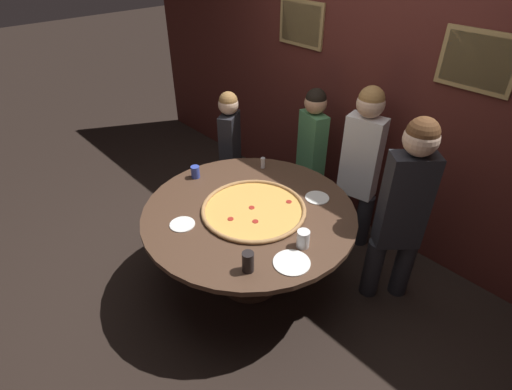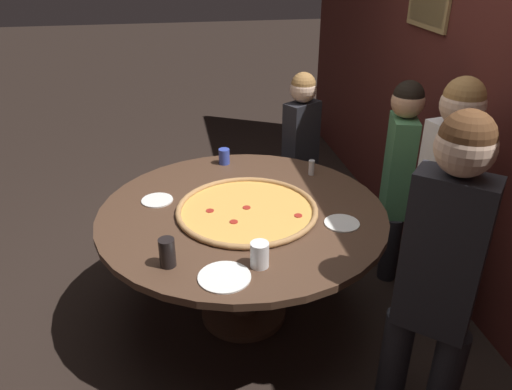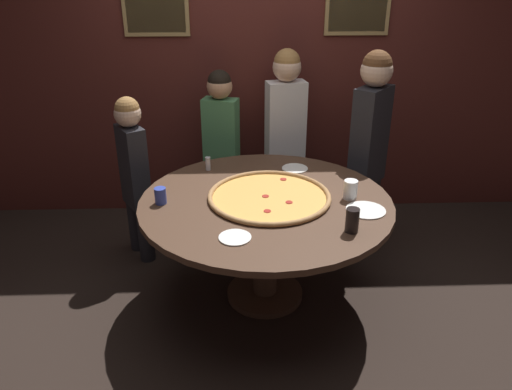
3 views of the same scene
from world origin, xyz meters
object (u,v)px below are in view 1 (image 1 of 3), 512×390
at_px(drink_cup_near_right, 303,239).
at_px(white_plate_beside_cup, 182,224).
at_px(diner_far_left, 404,205).
at_px(diner_far_right, 361,160).
at_px(condiment_shaker, 263,163).
at_px(dining_table, 249,224).
at_px(giant_pizza, 254,209).
at_px(drink_cup_far_left, 248,262).
at_px(white_plate_far_back, 292,263).
at_px(white_plate_near_front, 317,198).
at_px(diner_side_right, 230,146).
at_px(diner_centre_back, 312,149).
at_px(drink_cup_beside_pizza, 195,172).

relative_size(drink_cup_near_right, white_plate_beside_cup, 0.69).
xyz_separation_m(white_plate_beside_cup, diner_far_left, (1.02, 1.19, 0.13)).
height_order(white_plate_beside_cup, diner_far_right, diner_far_right).
bearing_deg(drink_cup_near_right, condiment_shaker, 151.16).
height_order(white_plate_beside_cup, diner_far_left, diner_far_left).
height_order(dining_table, giant_pizza, giant_pizza).
relative_size(drink_cup_far_left, white_plate_far_back, 0.59).
xyz_separation_m(dining_table, white_plate_beside_cup, (-0.19, -0.47, 0.13)).
relative_size(giant_pizza, diner_far_right, 0.53).
height_order(white_plate_beside_cup, condiment_shaker, condiment_shaker).
xyz_separation_m(white_plate_beside_cup, condiment_shaker, (-0.19, 0.97, 0.05)).
height_order(drink_cup_near_right, condiment_shaker, drink_cup_near_right).
bearing_deg(white_plate_near_front, condiment_shaker, 179.42).
relative_size(drink_cup_near_right, condiment_shaker, 1.28).
bearing_deg(diner_side_right, drink_cup_far_left, -157.31).
xyz_separation_m(giant_pizza, diner_side_right, (-0.96, 0.56, -0.04)).
bearing_deg(white_plate_near_front, giant_pizza, -114.32).
bearing_deg(giant_pizza, diner_centre_back, 107.77).
xyz_separation_m(diner_centre_back, diner_side_right, (-0.63, -0.48, -0.05)).
bearing_deg(diner_far_right, giant_pizza, 68.08).
bearing_deg(white_plate_beside_cup, diner_far_right, 75.04).
bearing_deg(drink_cup_beside_pizza, diner_centre_back, 72.13).
relative_size(white_plate_beside_cup, white_plate_far_back, 0.75).
height_order(drink_cup_near_right, white_plate_beside_cup, drink_cup_near_right).
distance_m(dining_table, diner_far_left, 1.13).
bearing_deg(diner_centre_back, white_plate_near_front, 150.50).
xyz_separation_m(drink_cup_far_left, white_plate_far_back, (0.14, 0.24, -0.07)).
relative_size(dining_table, diner_centre_back, 1.19).
xyz_separation_m(diner_side_right, diner_far_right, (1.16, 0.50, 0.13)).
height_order(dining_table, condiment_shaker, condiment_shaker).
height_order(white_plate_near_front, diner_far_right, diner_far_right).
relative_size(diner_far_left, diner_far_right, 1.03).
height_order(drink_cup_far_left, diner_far_right, diner_far_right).
height_order(drink_cup_beside_pizza, diner_centre_back, diner_centre_back).
height_order(white_plate_near_front, diner_side_right, diner_side_right).
distance_m(dining_table, drink_cup_near_right, 0.57).
distance_m(dining_table, condiment_shaker, 0.66).
bearing_deg(drink_cup_beside_pizza, white_plate_near_front, 30.17).
bearing_deg(drink_cup_beside_pizza, white_plate_far_back, -6.78).
bearing_deg(white_plate_far_back, diner_far_left, 75.70).
distance_m(giant_pizza, drink_cup_far_left, 0.62).
distance_m(condiment_shaker, diner_centre_back, 0.56).
distance_m(white_plate_far_back, diner_far_right, 1.31).
height_order(drink_cup_beside_pizza, diner_far_left, diner_far_left).
bearing_deg(diner_far_left, drink_cup_near_right, 19.62).
bearing_deg(condiment_shaker, diner_far_right, 43.47).
xyz_separation_m(drink_cup_near_right, white_plate_far_back, (0.06, -0.17, -0.06)).
height_order(giant_pizza, diner_centre_back, diner_centre_back).
xyz_separation_m(drink_cup_near_right, diner_centre_back, (-0.84, 1.06, -0.04)).
relative_size(diner_far_left, diner_side_right, 1.22).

